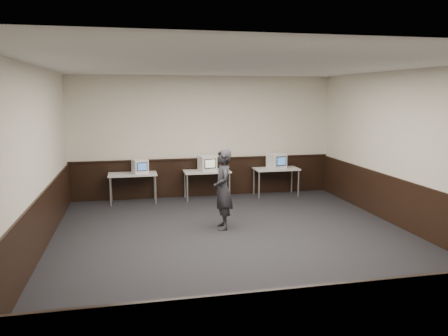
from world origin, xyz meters
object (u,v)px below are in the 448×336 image
object	(u,v)px
emac_left	(140,166)
desk_right	(276,171)
desk_center	(207,173)
emac_center	(207,163)
emac_right	(277,161)
desk_left	(133,176)
person	(223,190)

from	to	relation	value
emac_left	desk_right	bearing A→B (deg)	-15.22
desk_center	emac_center	bearing A→B (deg)	-79.97
emac_center	emac_right	world-z (taller)	emac_right
desk_left	emac_left	distance (m)	0.31
emac_center	emac_left	bearing A→B (deg)	169.16
desk_left	emac_left	world-z (taller)	emac_left
person	emac_center	bearing A→B (deg)	179.55
desk_left	emac_right	world-z (taller)	emac_right
desk_left	emac_right	bearing A→B (deg)	-0.47
desk_left	emac_center	distance (m)	1.93
desk_center	desk_right	distance (m)	1.90
desk_right	person	xyz separation A→B (m)	(-2.02, -2.61, 0.13)
emac_left	emac_right	world-z (taller)	emac_right
desk_center	person	bearing A→B (deg)	-92.71
desk_left	emac_right	distance (m)	3.81
desk_center	emac_right	xyz separation A→B (m)	(1.90, -0.03, 0.28)
emac_left	emac_center	world-z (taller)	emac_center
desk_left	emac_center	xyz separation A→B (m)	(1.91, -0.04, 0.27)
emac_right	desk_right	bearing A→B (deg)	66.35
desk_left	emac_center	bearing A→B (deg)	-1.05
desk_left	desk_right	world-z (taller)	same
emac_center	emac_right	distance (m)	1.89
desk_left	desk_right	size ratio (longest dim) A/B	1.00
person	emac_left	bearing A→B (deg)	-146.11
desk_left	desk_center	size ratio (longest dim) A/B	1.00
desk_left	desk_center	bearing A→B (deg)	0.00
emac_left	emac_right	xyz separation A→B (m)	(3.61, -0.02, 0.03)
desk_center	desk_right	world-z (taller)	same
desk_right	emac_center	world-z (taller)	emac_center
desk_center	emac_left	xyz separation A→B (m)	(-1.71, -0.01, 0.25)
emac_right	person	bearing A→B (deg)	-145.15
desk_right	emac_right	bearing A→B (deg)	-96.62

